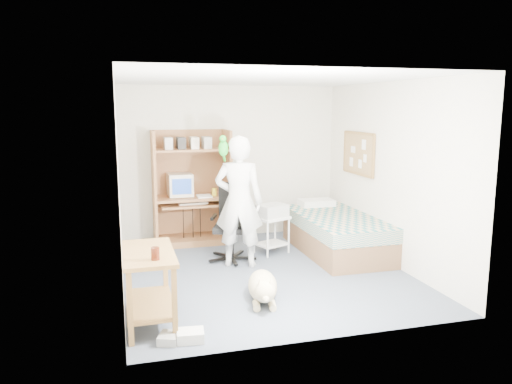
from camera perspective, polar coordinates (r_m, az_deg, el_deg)
floor at (r=6.68m, az=0.94°, el=-9.14°), size 4.00×4.00×0.00m
wall_back at (r=8.31m, az=-2.92°, el=3.42°), size 3.60×0.02×2.50m
wall_right at (r=7.10m, az=15.05°, el=2.02°), size 0.02×4.00×2.50m
wall_left at (r=6.13m, az=-15.38°, el=0.83°), size 0.02×4.00×2.50m
ceiling at (r=6.33m, az=1.01°, el=12.79°), size 3.60×4.00×0.02m
computer_hutch at (r=7.99m, az=-7.39°, el=-0.01°), size 1.20×0.63×1.80m
bed at (r=7.59m, az=9.11°, el=-4.67°), size 1.02×2.02×0.66m
side_desk at (r=5.15m, az=-12.13°, el=-9.40°), size 0.50×1.00×0.75m
corkboard at (r=7.85m, az=11.63°, el=4.34°), size 0.04×0.94×0.66m
office_chair at (r=7.13m, az=-2.75°, el=-4.71°), size 0.62×0.62×1.08m
person at (r=6.74m, az=-1.97°, el=-1.12°), size 0.76×0.63×1.79m
parrot at (r=6.61m, az=-3.75°, el=5.15°), size 0.13×0.23×0.36m
dog at (r=5.70m, az=0.80°, el=-10.75°), size 0.47×1.01×0.38m
printer_cart at (r=7.43m, az=1.79°, el=-4.23°), size 0.57×0.52×0.56m
printer at (r=7.37m, az=1.80°, el=-2.14°), size 0.51×0.46×0.18m
crt_monitor at (r=7.96m, az=-8.69°, el=0.83°), size 0.39×0.41×0.35m
keyboard at (r=7.87m, az=-7.20°, el=-1.28°), size 0.46×0.19×0.03m
pencil_cup at (r=7.96m, az=-4.79°, el=-0.00°), size 0.08×0.08×0.12m
drink_glass at (r=4.78m, az=-11.45°, el=-6.91°), size 0.08×0.08×0.12m
floor_box_a at (r=4.88m, az=-7.50°, el=-15.98°), size 0.27×0.23×0.10m
floor_box_b at (r=4.89m, az=-9.90°, el=-16.12°), size 0.24×0.27×0.08m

